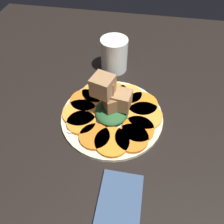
% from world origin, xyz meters
% --- Properties ---
extents(table_slab, '(1.20, 1.20, 0.02)m').
position_xyz_m(table_slab, '(0.00, 0.00, 0.01)').
color(table_slab, black).
rests_on(table_slab, ground).
extents(plate, '(0.26, 0.26, 0.01)m').
position_xyz_m(plate, '(0.00, 0.00, 0.03)').
color(plate, beige).
rests_on(plate, table_slab).
extents(carrot_slice_0, '(0.07, 0.07, 0.01)m').
position_xyz_m(carrot_slice_0, '(0.08, -0.03, 0.04)').
color(carrot_slice_0, orange).
rests_on(carrot_slice_0, plate).
extents(carrot_slice_1, '(0.08, 0.08, 0.01)m').
position_xyz_m(carrot_slice_1, '(0.09, 0.01, 0.04)').
color(carrot_slice_1, orange).
rests_on(carrot_slice_1, plate).
extents(carrot_slice_2, '(0.08, 0.08, 0.01)m').
position_xyz_m(carrot_slice_2, '(0.07, 0.06, 0.04)').
color(carrot_slice_2, orange).
rests_on(carrot_slice_2, plate).
extents(carrot_slice_3, '(0.08, 0.08, 0.01)m').
position_xyz_m(carrot_slice_3, '(0.04, 0.07, 0.04)').
color(carrot_slice_3, orange).
rests_on(carrot_slice_3, plate).
extents(carrot_slice_4, '(0.09, 0.09, 0.01)m').
position_xyz_m(carrot_slice_4, '(-0.01, 0.08, 0.04)').
color(carrot_slice_4, orange).
rests_on(carrot_slice_4, plate).
extents(carrot_slice_5, '(0.08, 0.08, 0.01)m').
position_xyz_m(carrot_slice_5, '(-0.05, 0.07, 0.04)').
color(carrot_slice_5, orange).
rests_on(carrot_slice_5, plate).
extents(carrot_slice_6, '(0.08, 0.08, 0.01)m').
position_xyz_m(carrot_slice_6, '(-0.08, 0.03, 0.04)').
color(carrot_slice_6, '#F9963A').
rests_on(carrot_slice_6, plate).
extents(carrot_slice_7, '(0.07, 0.07, 0.01)m').
position_xyz_m(carrot_slice_7, '(-0.08, -0.01, 0.04)').
color(carrot_slice_7, orange).
rests_on(carrot_slice_7, plate).
extents(carrot_slice_8, '(0.08, 0.08, 0.01)m').
position_xyz_m(carrot_slice_8, '(-0.07, -0.06, 0.04)').
color(carrot_slice_8, orange).
rests_on(carrot_slice_8, plate).
extents(carrot_slice_9, '(0.08, 0.08, 0.01)m').
position_xyz_m(carrot_slice_9, '(-0.03, -0.08, 0.04)').
color(carrot_slice_9, orange).
rests_on(carrot_slice_9, plate).
extents(carrot_slice_10, '(0.09, 0.09, 0.01)m').
position_xyz_m(carrot_slice_10, '(0.01, -0.08, 0.04)').
color(carrot_slice_10, orange).
rests_on(carrot_slice_10, plate).
extents(carrot_slice_11, '(0.07, 0.07, 0.01)m').
position_xyz_m(carrot_slice_11, '(0.04, -0.07, 0.04)').
color(carrot_slice_11, orange).
rests_on(carrot_slice_11, plate).
extents(center_pile, '(0.10, 0.10, 0.12)m').
position_xyz_m(center_pile, '(-0.00, -0.00, 0.08)').
color(center_pile, '#235128').
rests_on(center_pile, plate).
extents(fork, '(0.20, 0.06, 0.00)m').
position_xyz_m(fork, '(-0.02, -0.07, 0.03)').
color(fork, '#B2B2B7').
rests_on(fork, plate).
extents(water_glass, '(0.08, 0.08, 0.10)m').
position_xyz_m(water_glass, '(-0.20, -0.03, 0.07)').
color(water_glass, silver).
rests_on(water_glass, table_slab).
extents(napkin, '(0.14, 0.08, 0.01)m').
position_xyz_m(napkin, '(0.22, 0.05, 0.02)').
color(napkin, '#334766').
rests_on(napkin, table_slab).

